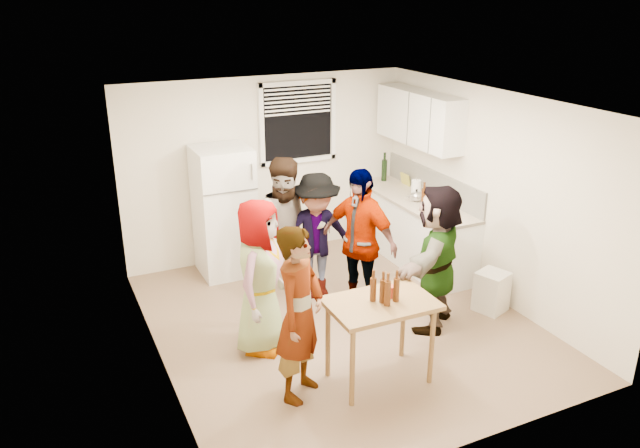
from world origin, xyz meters
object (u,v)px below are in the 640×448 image
beer_bottle_counter (423,207)px  serving_table (378,378)px  kettle (416,201)px  blue_cup (429,217)px  guest_back_left (290,299)px  guest_back_right (316,295)px  guest_black (357,308)px  beer_bottle_table (387,305)px  refrigerator (224,212)px  trash_bin (492,291)px  guest_orange (432,324)px  red_cup (392,297)px  guest_stripe (301,392)px  wine_bottle (384,181)px  guest_grey (262,346)px

beer_bottle_counter → serving_table: 2.76m
kettle → blue_cup: size_ratio=1.79×
guest_back_left → beer_bottle_counter: bearing=12.3°
guest_back_right → guest_black: (0.30, -0.51, 0.00)m
beer_bottle_table → guest_black: 1.73m
refrigerator → guest_black: 2.16m
kettle → trash_bin: bearing=-86.8°
blue_cup → guest_orange: bearing=-119.7°
red_cup → guest_back_left: (-0.28, 1.86, -0.85)m
refrigerator → trash_bin: 3.48m
beer_bottle_counter → guest_back_left: (-1.90, -0.03, -0.90)m
guest_stripe → wine_bottle: bearing=7.8°
blue_cup → beer_bottle_counter: bearing=67.8°
wine_bottle → beer_bottle_counter: wine_bottle is taller
serving_table → guest_orange: 1.27m
beer_bottle_counter → trash_bin: (0.14, -1.28, -0.65)m
serving_table → refrigerator: bearing=101.1°
beer_bottle_table → guest_grey: bearing=127.0°
red_cup → guest_black: 1.60m
red_cup → guest_orange: (0.95, 0.62, -0.85)m
beer_bottle_table → wine_bottle: bearing=59.8°
beer_bottle_table → red_cup: bearing=41.5°
guest_grey → guest_back_left: guest_back_left is taller
guest_grey → guest_stripe: bearing=-136.3°
guest_back_left → beer_bottle_table: bearing=-74.2°
beer_bottle_table → guest_orange: 1.55m
refrigerator → guest_back_left: (0.45, -1.11, -0.85)m
serving_table → guest_back_left: bearing=94.3°
wine_bottle → beer_bottle_counter: bearing=-96.8°
refrigerator → guest_black: (1.09, -1.66, -0.85)m
beer_bottle_counter → blue_cup: beer_bottle_counter is taller
serving_table → beer_bottle_table: beer_bottle_table is taller
wine_bottle → guest_grey: bearing=-141.9°
beer_bottle_counter → blue_cup: size_ratio=2.06×
beer_bottle_table → guest_black: size_ratio=0.14×
serving_table → trash_bin: bearing=18.6°
kettle → wine_bottle: bearing=84.2°
beer_bottle_counter → guest_black: (-1.26, -0.58, -0.90)m
red_cup → guest_black: size_ratio=0.07×
kettle → refrigerator: bearing=160.6°
guest_stripe → guest_back_left: 1.89m
serving_table → guest_stripe: serving_table is taller
trash_bin → guest_stripe: bearing=-168.9°
refrigerator → kettle: refrigerator is taller
beer_bottle_table → guest_grey: (-0.84, 1.11, -0.85)m
trash_bin → guest_back_right: 2.11m
beer_bottle_counter → red_cup: size_ratio=2.19×
guest_stripe → guest_orange: 1.94m
trash_bin → serving_table: bearing=-161.4°
blue_cup → serving_table: 2.45m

